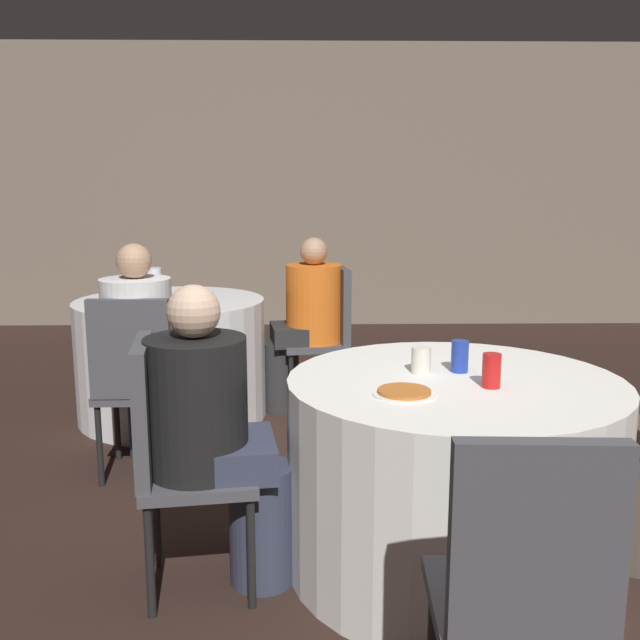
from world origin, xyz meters
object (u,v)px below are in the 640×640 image
at_px(person_orange_shirt, 304,322).
at_px(person_black_shirt, 217,436).
at_px(pizza_plate_near, 404,392).
at_px(chair_far_south, 135,373).
at_px(person_white_shirt, 142,356).
at_px(soda_can_blue, 460,356).
at_px(chair_near_west, 170,445).
at_px(chair_far_east, 329,326).
at_px(soda_can_red, 492,371).
at_px(table_far, 172,358).
at_px(bottle_far, 154,285).
at_px(chair_near_south, 524,583).
at_px(table_near, 452,474).

bearing_deg(person_orange_shirt, person_black_shirt, 163.52).
distance_m(person_orange_shirt, pizza_plate_near, 2.17).
height_order(chair_far_south, person_white_shirt, person_white_shirt).
height_order(person_orange_shirt, soda_can_blue, person_orange_shirt).
xyz_separation_m(chair_near_west, chair_far_south, (-0.35, 0.97, 0.00)).
distance_m(chair_far_east, pizza_plate_near, 2.18).
bearing_deg(soda_can_blue, soda_can_red, -72.24).
distance_m(table_far, person_black_shirt, 2.03).
bearing_deg(chair_far_south, person_orange_shirt, 53.17).
bearing_deg(bottle_far, chair_near_south, -62.99).
bearing_deg(person_white_shirt, soda_can_red, -37.17).
bearing_deg(table_far, chair_near_south, -64.81).
distance_m(table_near, person_white_shirt, 1.71).
height_order(chair_near_west, pizza_plate_near, chair_near_west).
height_order(chair_near_west, soda_can_blue, chair_near_west).
xyz_separation_m(table_near, pizza_plate_near, (-0.22, -0.19, 0.38)).
distance_m(chair_far_east, bottle_far, 1.12).
bearing_deg(chair_near_south, pizza_plate_near, 103.92).
distance_m(table_far, chair_far_south, 1.01).
bearing_deg(person_black_shirt, person_orange_shirt, 163.69).
relative_size(person_white_shirt, soda_can_red, 9.56).
relative_size(chair_far_south, soda_can_red, 7.57).
relative_size(table_near, soda_can_red, 10.22).
height_order(table_near, chair_far_east, chair_far_east).
relative_size(table_far, chair_far_south, 1.26).
bearing_deg(pizza_plate_near, table_far, 120.31).
bearing_deg(table_near, person_black_shirt, -171.95).
bearing_deg(bottle_far, table_far, 47.86).
bearing_deg(soda_can_blue, person_black_shirt, -166.05).
xyz_separation_m(table_far, pizza_plate_near, (1.18, -2.02, 0.38)).
xyz_separation_m(pizza_plate_near, bottle_far, (-1.25, 1.94, 0.10)).
height_order(table_far, bottle_far, bottle_far).
xyz_separation_m(chair_far_east, bottle_far, (-1.06, -0.22, 0.30)).
height_order(pizza_plate_near, soda_can_red, soda_can_red).
relative_size(chair_near_south, chair_near_west, 1.00).
distance_m(table_near, table_far, 2.30).
bearing_deg(person_white_shirt, soda_can_blue, -32.73).
bearing_deg(pizza_plate_near, person_orange_shirt, 99.33).
relative_size(person_white_shirt, person_orange_shirt, 1.05).
relative_size(chair_near_south, chair_far_south, 1.00).
bearing_deg(soda_can_blue, person_orange_shirt, 108.12).
height_order(chair_far_south, pizza_plate_near, chair_far_south).
height_order(chair_far_south, soda_can_red, chair_far_south).
distance_m(chair_near_west, person_black_shirt, 0.17).
height_order(chair_near_west, soda_can_red, chair_near_west).
bearing_deg(person_orange_shirt, soda_can_blue, -170.10).
bearing_deg(table_near, chair_far_east, 101.69).
xyz_separation_m(chair_far_east, soda_can_red, (0.51, -2.08, 0.26)).
bearing_deg(chair_near_south, table_far, 117.91).
distance_m(table_near, person_black_shirt, 0.90).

